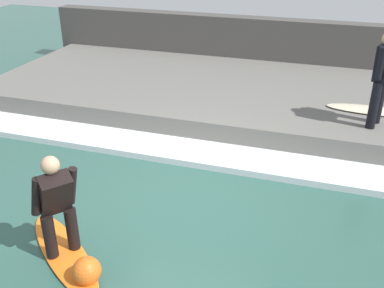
{
  "coord_description": "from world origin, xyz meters",
  "views": [
    {
      "loc": [
        -5.46,
        -1.93,
        3.84
      ],
      "look_at": [
        0.5,
        0.0,
        0.7
      ],
      "focal_mm": 42.0,
      "sensor_mm": 36.0,
      "label": 1
    }
  ],
  "objects_px": {
    "surfboard_riding": "(64,253)",
    "surfboard_waiting_near": "(375,110)",
    "surfer_riding": "(56,202)",
    "marker_buoy": "(87,271)",
    "surfer_waiting_near": "(382,75)"
  },
  "relations": [
    {
      "from": "surfboard_riding",
      "to": "surfboard_waiting_near",
      "type": "distance_m",
      "value": 6.34
    },
    {
      "from": "surfer_riding",
      "to": "surfboard_waiting_near",
      "type": "height_order",
      "value": "surfer_riding"
    },
    {
      "from": "surfboard_riding",
      "to": "marker_buoy",
      "type": "relative_size",
      "value": 5.28
    },
    {
      "from": "surfboard_waiting_near",
      "to": "marker_buoy",
      "type": "height_order",
      "value": "surfboard_waiting_near"
    },
    {
      "from": "surfer_waiting_near",
      "to": "marker_buoy",
      "type": "xyz_separation_m",
      "value": [
        -4.7,
        3.23,
        -1.26
      ]
    },
    {
      "from": "surfboard_riding",
      "to": "surfer_waiting_near",
      "type": "relative_size",
      "value": 1.07
    },
    {
      "from": "marker_buoy",
      "to": "surfer_waiting_near",
      "type": "bearing_deg",
      "value": -34.52
    },
    {
      "from": "surfer_riding",
      "to": "surfer_waiting_near",
      "type": "bearing_deg",
      "value": -40.76
    },
    {
      "from": "surfboard_riding",
      "to": "surfer_waiting_near",
      "type": "height_order",
      "value": "surfer_waiting_near"
    },
    {
      "from": "surfer_waiting_near",
      "to": "marker_buoy",
      "type": "bearing_deg",
      "value": 145.48
    },
    {
      "from": "surfer_riding",
      "to": "marker_buoy",
      "type": "distance_m",
      "value": 0.9
    },
    {
      "from": "surfer_waiting_near",
      "to": "marker_buoy",
      "type": "distance_m",
      "value": 5.84
    },
    {
      "from": "surfboard_riding",
      "to": "surfer_riding",
      "type": "xyz_separation_m",
      "value": [
        0.0,
        0.0,
        0.78
      ]
    },
    {
      "from": "surfboard_riding",
      "to": "surfer_riding",
      "type": "height_order",
      "value": "surfer_riding"
    },
    {
      "from": "surfer_riding",
      "to": "surfboard_waiting_near",
      "type": "relative_size",
      "value": 0.74
    }
  ]
}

